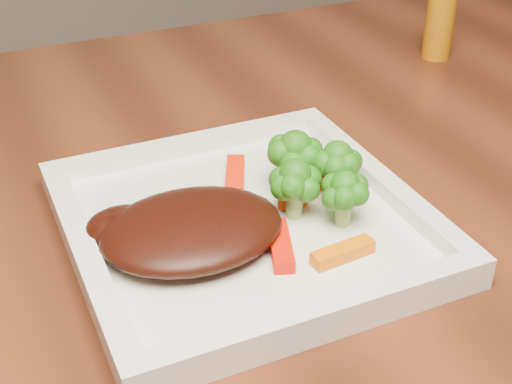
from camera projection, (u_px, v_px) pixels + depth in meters
name	position (u px, v px, depth m)	size (l,w,h in m)	color
plate	(245.00, 228.00, 0.57)	(0.27, 0.27, 0.01)	white
steak	(192.00, 229.00, 0.53)	(0.14, 0.11, 0.03)	#370F08
broccoli_0	(295.00, 154.00, 0.58)	(0.05, 0.05, 0.07)	#275E0F
broccoli_1	(337.00, 162.00, 0.58)	(0.05, 0.05, 0.06)	#3B7914
broccoli_2	(345.00, 192.00, 0.55)	(0.04, 0.04, 0.06)	#237A14
broccoli_3	(295.00, 182.00, 0.55)	(0.05, 0.05, 0.06)	#1B6911
carrot_0	(343.00, 252.00, 0.52)	(0.05, 0.01, 0.01)	orange
carrot_2	(280.00, 245.00, 0.53)	(0.06, 0.02, 0.01)	red
carrot_3	(323.00, 160.00, 0.64)	(0.06, 0.02, 0.01)	#ED4E03
carrot_4	(235.00, 176.00, 0.61)	(0.06, 0.02, 0.01)	#FF2404
carrot_6	(305.00, 189.00, 0.59)	(0.06, 0.02, 0.01)	#E43A03
spice_shaker	(440.00, 21.00, 0.87)	(0.03, 0.03, 0.09)	#B7670A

